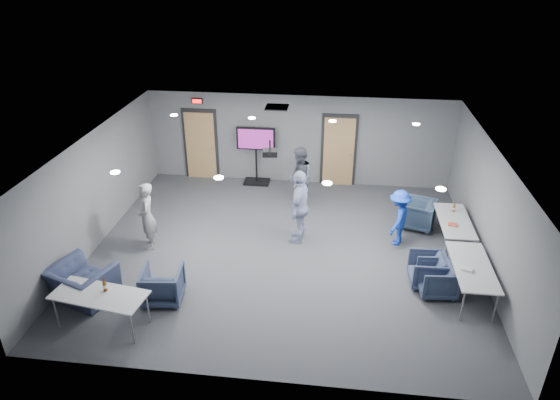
# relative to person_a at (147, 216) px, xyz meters

# --- Properties ---
(floor) EXTENTS (9.00, 9.00, 0.00)m
(floor) POSITION_rel_person_a_xyz_m (3.20, 0.19, -0.83)
(floor) COLOR #323439
(floor) RESTS_ON ground
(ceiling) EXTENTS (9.00, 9.00, 0.00)m
(ceiling) POSITION_rel_person_a_xyz_m (3.20, 0.19, 1.87)
(ceiling) COLOR silver
(ceiling) RESTS_ON wall_back
(wall_back) EXTENTS (9.00, 0.02, 2.70)m
(wall_back) POSITION_rel_person_a_xyz_m (3.20, 4.19, 0.52)
(wall_back) COLOR slate
(wall_back) RESTS_ON floor
(wall_front) EXTENTS (9.00, 0.02, 2.70)m
(wall_front) POSITION_rel_person_a_xyz_m (3.20, -3.81, 0.52)
(wall_front) COLOR slate
(wall_front) RESTS_ON floor
(wall_left) EXTENTS (0.02, 8.00, 2.70)m
(wall_left) POSITION_rel_person_a_xyz_m (-1.30, 0.19, 0.52)
(wall_left) COLOR slate
(wall_left) RESTS_ON floor
(wall_right) EXTENTS (0.02, 8.00, 2.70)m
(wall_right) POSITION_rel_person_a_xyz_m (7.70, 0.19, 0.52)
(wall_right) COLOR slate
(wall_right) RESTS_ON floor
(door_left) EXTENTS (1.06, 0.17, 2.24)m
(door_left) POSITION_rel_person_a_xyz_m (0.20, 4.14, 0.24)
(door_left) COLOR black
(door_left) RESTS_ON wall_back
(door_right) EXTENTS (1.06, 0.17, 2.24)m
(door_right) POSITION_rel_person_a_xyz_m (4.40, 4.14, 0.24)
(door_right) COLOR black
(door_right) RESTS_ON wall_back
(exit_sign) EXTENTS (0.32, 0.08, 0.16)m
(exit_sign) POSITION_rel_person_a_xyz_m (0.20, 4.12, 1.62)
(exit_sign) COLOR black
(exit_sign) RESTS_ON wall_back
(hvac_diffuser) EXTENTS (0.60, 0.60, 0.03)m
(hvac_diffuser) POSITION_rel_person_a_xyz_m (2.70, 2.99, 1.85)
(hvac_diffuser) COLOR black
(hvac_diffuser) RESTS_ON ceiling
(downlights) EXTENTS (6.18, 3.78, 0.02)m
(downlights) POSITION_rel_person_a_xyz_m (3.20, 0.19, 1.85)
(downlights) COLOR white
(downlights) RESTS_ON ceiling
(person_a) EXTENTS (0.58, 0.71, 1.67)m
(person_a) POSITION_rel_person_a_xyz_m (0.00, 0.00, 0.00)
(person_a) COLOR gray
(person_a) RESTS_ON floor
(person_b) EXTENTS (0.86, 0.98, 1.69)m
(person_b) POSITION_rel_person_a_xyz_m (3.38, 2.61, 0.01)
(person_b) COLOR #4C525B
(person_b) RESTS_ON floor
(person_c) EXTENTS (0.67, 1.16, 1.86)m
(person_c) POSITION_rel_person_a_xyz_m (3.54, 0.76, 0.10)
(person_c) COLOR #A0AACD
(person_c) RESTS_ON floor
(person_d) EXTENTS (0.81, 1.04, 1.41)m
(person_d) POSITION_rel_person_a_xyz_m (5.90, 0.89, -0.13)
(person_d) COLOR #1C3FBA
(person_d) RESTS_ON floor
(chair_right_a) EXTENTS (1.02, 1.00, 0.74)m
(chair_right_a) POSITION_rel_person_a_xyz_m (6.50, 1.77, -0.46)
(chair_right_a) COLOR #394B62
(chair_right_a) RESTS_ON floor
(chair_right_b) EXTENTS (0.78, 0.76, 0.69)m
(chair_right_b) POSITION_rel_person_a_xyz_m (6.40, -0.71, -0.49)
(chair_right_b) COLOR #36405E
(chair_right_b) RESTS_ON floor
(chair_right_c) EXTENTS (0.81, 0.79, 0.69)m
(chair_right_c) POSITION_rel_person_a_xyz_m (6.55, -1.01, -0.49)
(chair_right_c) COLOR #343F5A
(chair_right_c) RESTS_ON floor
(chair_front_a) EXTENTS (0.87, 0.89, 0.74)m
(chair_front_a) POSITION_rel_person_a_xyz_m (0.98, -1.91, -0.46)
(chair_front_a) COLOR #333E59
(chair_front_a) RESTS_ON floor
(chair_front_b) EXTENTS (1.46, 1.37, 0.77)m
(chair_front_b) POSITION_rel_person_a_xyz_m (-0.65, -2.08, -0.45)
(chair_front_b) COLOR #333C59
(chair_front_b) RESTS_ON floor
(table_right_a) EXTENTS (0.73, 1.74, 0.73)m
(table_right_a) POSITION_rel_person_a_xyz_m (7.20, 0.88, -0.15)
(table_right_a) COLOR silver
(table_right_a) RESTS_ON floor
(table_right_b) EXTENTS (0.76, 1.83, 0.73)m
(table_right_b) POSITION_rel_person_a_xyz_m (7.20, -1.02, -0.15)
(table_right_b) COLOR silver
(table_right_b) RESTS_ON floor
(table_front_left) EXTENTS (1.86, 1.00, 0.73)m
(table_front_left) POSITION_rel_person_a_xyz_m (0.10, -2.81, -0.15)
(table_front_left) COLOR silver
(table_front_left) RESTS_ON floor
(bottle_front) EXTENTS (0.08, 0.08, 0.30)m
(bottle_front) POSITION_rel_person_a_xyz_m (0.18, -2.70, 0.01)
(bottle_front) COLOR #623110
(bottle_front) RESTS_ON table_front_left
(bottle_right) EXTENTS (0.06, 0.06, 0.24)m
(bottle_right) POSITION_rel_person_a_xyz_m (7.25, 1.32, -0.02)
(bottle_right) COLOR #623110
(bottle_right) RESTS_ON table_right_a
(snack_box) EXTENTS (0.22, 0.16, 0.04)m
(snack_box) POSITION_rel_person_a_xyz_m (7.10, 0.62, -0.08)
(snack_box) COLOR #D15334
(snack_box) RESTS_ON table_right_a
(wrapper) EXTENTS (0.25, 0.22, 0.05)m
(wrapper) POSITION_rel_person_a_xyz_m (7.05, -1.19, -0.08)
(wrapper) COLOR silver
(wrapper) RESTS_ON table_right_b
(tv_stand) EXTENTS (1.15, 0.55, 1.77)m
(tv_stand) POSITION_rel_person_a_xyz_m (1.95, 3.94, 0.17)
(tv_stand) COLOR black
(tv_stand) RESTS_ON floor
(projector) EXTENTS (0.36, 0.34, 0.36)m
(projector) POSITION_rel_person_a_xyz_m (2.87, 0.44, 1.57)
(projector) COLOR black
(projector) RESTS_ON ceiling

